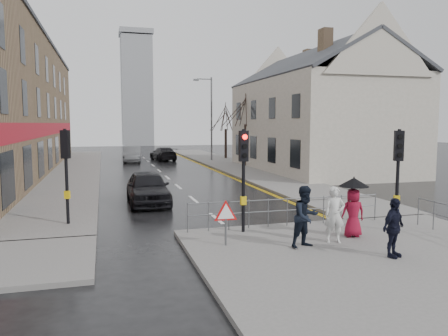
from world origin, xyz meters
TOP-DOWN VIEW (x-y plane):
  - ground at (0.00, 0.00)m, footprint 120.00×120.00m
  - near_pavement at (3.00, -3.50)m, footprint 10.00×9.00m
  - left_pavement at (-6.50, 23.00)m, footprint 4.00×44.00m
  - right_pavement at (6.50, 25.00)m, footprint 4.00×40.00m
  - pavement_bridge_right at (6.50, 3.00)m, footprint 4.00×4.20m
  - pavement_stub_left at (-6.50, -1.00)m, footprint 4.00×4.20m
  - building_right_cream at (12.00, 18.00)m, footprint 9.00×16.40m
  - church_tower at (1.50, 62.00)m, footprint 5.00×5.00m
  - traffic_signal_near_left at (0.20, 0.20)m, footprint 0.28×0.27m
  - traffic_signal_near_right at (5.20, -1.00)m, footprint 0.34×0.33m
  - traffic_signal_far_left at (-5.50, 3.00)m, footprint 0.34×0.33m
  - guard_railing_front at (1.95, 0.60)m, footprint 7.14×0.04m
  - warning_sign at (-0.80, -1.21)m, footprint 0.80×0.07m
  - street_lamp at (5.82, 28.00)m, footprint 1.83×0.25m
  - tree_near at (7.50, 22.00)m, footprint 2.40×2.40m
  - tree_far at (8.00, 30.00)m, footprint 2.40×2.40m
  - pedestrian_a at (2.44, -1.78)m, footprint 0.70×0.55m
  - pedestrian_b at (1.38, -2.00)m, footprint 1.03×0.90m
  - pedestrian_with_umbrella at (3.35, -1.33)m, footprint 0.96×0.96m
  - pedestrian_d at (3.22, -3.51)m, footprint 1.02×0.75m
  - car_parked at (-2.28, 6.85)m, footprint 1.83×4.54m
  - car_mid at (-1.54, 29.33)m, footprint 2.00×4.63m
  - car_far at (1.58, 30.37)m, footprint 2.45×4.84m

SIDE VIEW (x-z plane):
  - ground at x=0.00m, z-range 0.00..0.00m
  - near_pavement at x=3.00m, z-range 0.00..0.14m
  - left_pavement at x=-6.50m, z-range 0.00..0.14m
  - right_pavement at x=6.50m, z-range 0.00..0.14m
  - pavement_bridge_right at x=6.50m, z-range 0.00..0.14m
  - pavement_stub_left at x=-6.50m, z-range 0.00..0.14m
  - car_far at x=1.58m, z-range 0.00..1.35m
  - car_mid at x=-1.54m, z-range 0.00..1.48m
  - car_parked at x=-2.28m, z-range 0.00..1.54m
  - guard_railing_front at x=1.95m, z-range 0.36..1.36m
  - pedestrian_d at x=3.22m, z-range 0.14..1.75m
  - pedestrian_a at x=2.44m, z-range 0.14..1.84m
  - pedestrian_b at x=1.38m, z-range 0.14..1.94m
  - warning_sign at x=-0.80m, z-range 0.37..1.72m
  - pedestrian_with_umbrella at x=3.35m, z-range 0.27..2.16m
  - traffic_signal_near_left at x=0.20m, z-range 0.76..4.16m
  - traffic_signal_near_right at x=5.20m, z-range 0.76..4.16m
  - traffic_signal_far_left at x=-5.50m, z-range 0.76..4.16m
  - tree_far at x=8.00m, z-range 1.60..7.24m
  - street_lamp at x=5.82m, z-range 0.71..8.71m
  - building_right_cream at x=12.00m, z-range -0.27..9.83m
  - tree_near at x=7.50m, z-range 1.85..8.43m
  - church_tower at x=1.50m, z-range 0.00..18.00m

